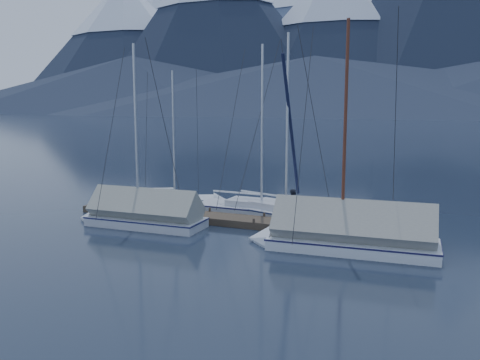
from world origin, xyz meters
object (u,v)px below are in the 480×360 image
at_px(sailboat_open_left, 183,202).
at_px(sailboat_open_mid, 271,213).
at_px(sailboat_open_right, 295,217).
at_px(sailboat_covered_far, 136,216).
at_px(person, 294,206).
at_px(sailboat_covered_near, 338,237).

distance_m(sailboat_open_left, sailboat_open_mid, 5.85).
xyz_separation_m(sailboat_open_left, sailboat_open_right, (7.30, -1.48, 0.03)).
bearing_deg(sailboat_covered_far, person, 17.51).
bearing_deg(sailboat_open_right, sailboat_covered_near, -53.19).
height_order(sailboat_open_left, sailboat_covered_near, sailboat_covered_near).
xyz_separation_m(sailboat_open_right, person, (0.45, -1.64, 0.95)).
height_order(sailboat_open_right, sailboat_covered_far, sailboat_open_right).
height_order(sailboat_open_left, person, sailboat_open_left).
bearing_deg(person, sailboat_open_left, 63.00).
relative_size(sailboat_open_mid, person, 6.19).
bearing_deg(sailboat_open_left, sailboat_open_mid, -8.44).
xyz_separation_m(sailboat_open_mid, sailboat_covered_near, (4.57, -4.71, 0.33)).
height_order(sailboat_open_left, sailboat_covered_far, sailboat_covered_far).
height_order(sailboat_open_mid, sailboat_covered_near, sailboat_covered_near).
bearing_deg(sailboat_open_mid, person, -49.09).
bearing_deg(sailboat_covered_near, sailboat_open_left, 151.74).
bearing_deg(sailboat_open_left, person, -21.94).
xyz_separation_m(sailboat_open_mid, sailboat_covered_far, (-5.28, -4.55, 0.29)).
relative_size(sailboat_open_left, sailboat_covered_far, 0.90).
distance_m(sailboat_open_mid, sailboat_open_right, 1.64).
distance_m(sailboat_open_mid, sailboat_covered_near, 6.57).
bearing_deg(person, sailboat_covered_far, 102.45).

